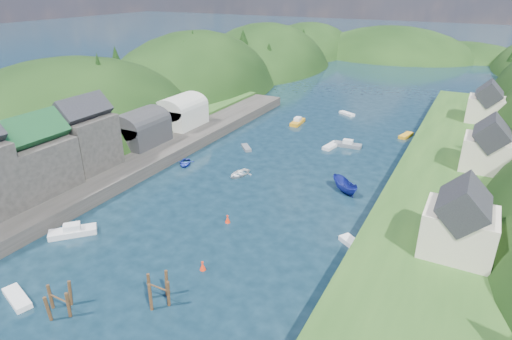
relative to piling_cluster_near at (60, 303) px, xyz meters
The scene contains 14 objects.
ground 52.41m from the piling_cluster_near, 84.65° to the left, with size 600.00×600.00×0.00m, color black.
hillside_left 87.46m from the piling_cluster_near, 117.47° to the left, with size 44.00×245.56×52.00m.
far_hills 176.69m from the piling_cluster_near, 88.02° to the left, with size 103.00×68.00×44.00m.
hill_trees 66.85m from the piling_cluster_near, 85.56° to the left, with size 91.52×145.49×12.23m.
quay_left 29.28m from the piling_cluster_near, 130.76° to the left, with size 12.00×110.00×2.00m, color #2D2B28.
terrace_left_grass 34.26m from the piling_cluster_near, 139.67° to the left, with size 12.00×110.00×2.50m, color #234719.
boat_sheds 46.46m from the piling_cluster_near, 117.15° to the left, with size 7.00×21.00×7.50m.
terrace_right 51.69m from the piling_cluster_near, 54.68° to the left, with size 16.00×120.00×2.40m, color #234719.
right_bank_cottages 60.46m from the piling_cluster_near, 56.94° to the left, with size 9.00×59.24×8.41m.
piling_cluster_near is the anchor object (origin of this frame).
piling_cluster_far 9.14m from the piling_cluster_near, 37.11° to the left, with size 2.83×2.68×3.47m.
channel_buoy_near 14.27m from the piling_cluster_near, 55.25° to the left, with size 0.70×0.70×1.10m.
channel_buoy_far 22.16m from the piling_cluster_near, 76.17° to the left, with size 0.70×0.70×1.10m.
moored_boats 20.70m from the piling_cluster_near, 78.99° to the left, with size 37.18×91.39×2.38m.
Camera 1 is at (26.28, -21.48, 28.76)m, focal length 30.00 mm.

